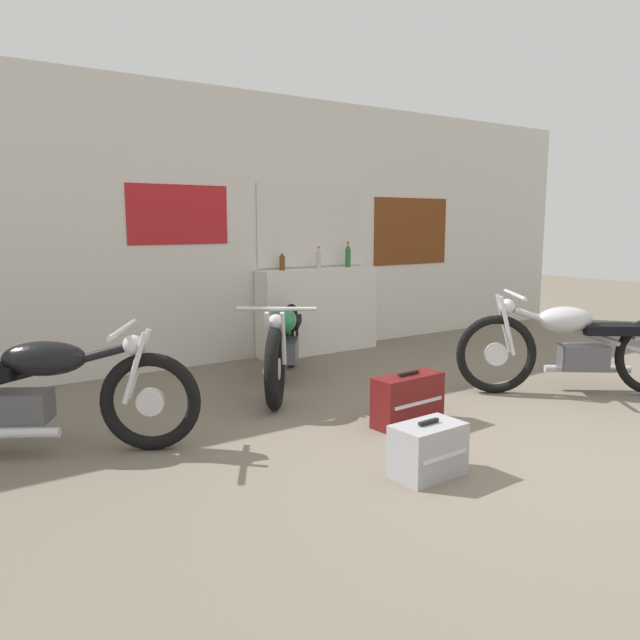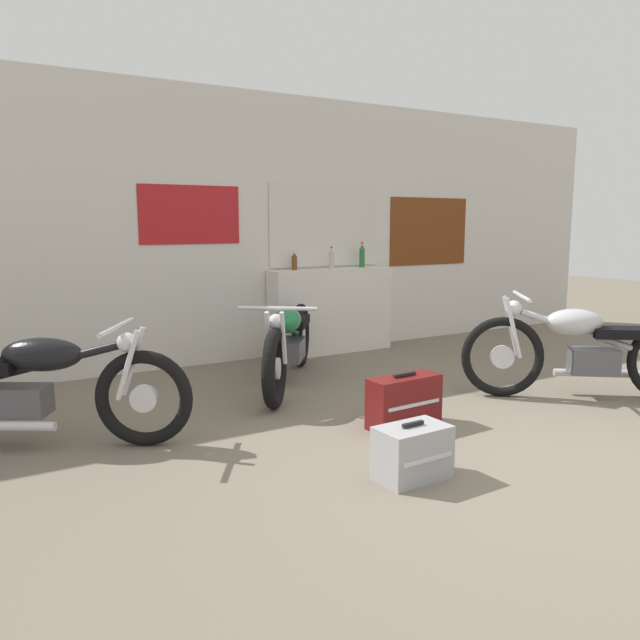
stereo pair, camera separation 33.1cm
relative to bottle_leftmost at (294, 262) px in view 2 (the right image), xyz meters
name	(u,v)px [view 2 (the right image)]	position (x,y,z in m)	size (l,w,h in m)	color
ground_plane	(542,471)	(-0.30, -3.60, -1.04)	(24.00, 24.00, 0.00)	#706656
wall_back	(265,228)	(-0.27, 0.14, 0.36)	(10.00, 0.07, 2.80)	silver
sill_counter	(331,311)	(0.45, -0.04, -0.57)	(1.48, 0.28, 0.95)	silver
bottle_leftmost	(294,262)	(0.00, 0.00, 0.00)	(0.06, 0.06, 0.21)	#5B3814
bottle_left_center	(331,259)	(0.43, -0.07, 0.02)	(0.06, 0.06, 0.25)	#B7B2A8
bottle_center	(362,256)	(0.87, -0.03, 0.04)	(0.06, 0.06, 0.29)	#23662D
motorcycle_green	(289,342)	(-0.63, -1.05, -0.65)	(1.36, 1.75, 0.80)	black
motorcycle_silver	(586,349)	(1.26, -2.73, -0.62)	(1.65, 1.29, 0.87)	black
motorcycle_black	(25,386)	(-2.86, -1.56, -0.64)	(1.91, 1.20, 0.81)	black
hard_case_silver	(412,452)	(-1.02, -3.28, -0.89)	(0.43, 0.28, 0.33)	#9E9EA3
hard_case_darkred	(404,401)	(-0.48, -2.52, -0.86)	(0.57, 0.24, 0.39)	maroon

